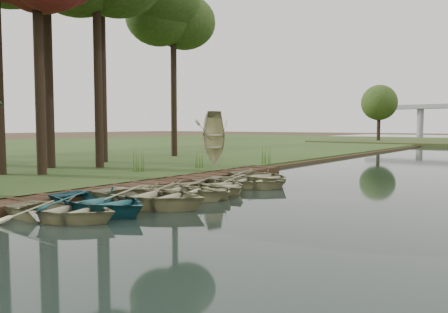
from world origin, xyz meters
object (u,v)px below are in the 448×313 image
Objects in this scene: boardwalk at (163,184)px; rowboat_2 at (149,193)px; stored_rowboat at (214,161)px; rowboat_0 at (63,207)px; rowboat_1 at (99,199)px.

rowboat_2 is (2.86, -3.43, 0.31)m from boardwalk.
rowboat_2 is 1.30× the size of stored_rowboat.
rowboat_2 is at bearing -23.83° from rowboat_0.
stored_rowboat is (-4.70, 11.11, 0.18)m from rowboat_1.
rowboat_0 is 13.23m from stored_rowboat.
rowboat_2 reaches higher than boardwalk.
rowboat_0 is at bearing -174.29° from rowboat_1.
stored_rowboat is at bearing 23.79° from rowboat_1.
rowboat_0 is 0.83× the size of rowboat_2.
boardwalk is 4.88× the size of rowboat_0.
rowboat_2 is (0.39, 2.71, 0.07)m from rowboat_0.
stored_rowboat is (-2.33, 6.19, 0.47)m from boardwalk.
stored_rowboat reaches higher than rowboat_0.
rowboat_0 is 1.08× the size of stored_rowboat.
rowboat_0 is at bearing -142.58° from stored_rowboat.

